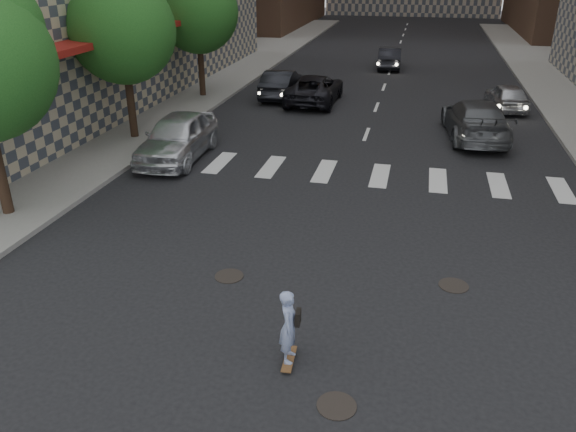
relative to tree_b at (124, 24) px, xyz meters
name	(u,v)px	position (x,y,z in m)	size (l,w,h in m)	color
ground	(299,315)	(9.45, -11.14, -4.65)	(160.00, 160.00, 0.00)	black
sidewalk_left	(129,88)	(-5.05, 8.86, -4.57)	(13.00, 80.00, 0.15)	gray
tree_b	(124,24)	(0.00, 0.00, 0.00)	(4.20, 4.20, 6.60)	#382619
tree_c	(199,8)	(0.00, 8.00, 0.00)	(4.20, 4.20, 6.60)	#382619
manhole_a	(337,406)	(10.65, -13.64, -4.64)	(0.70, 0.70, 0.02)	black
manhole_b	(229,276)	(7.45, -9.94, -4.64)	(0.70, 0.70, 0.02)	black
manhole_c	(454,285)	(12.75, -9.14, -4.64)	(0.70, 0.70, 0.02)	black
skateboarder	(289,326)	(9.59, -12.69, -3.82)	(0.40, 0.80, 1.58)	brown
silver_sedan	(178,137)	(2.77, -2.00, -3.79)	(2.02, 5.02, 1.71)	silver
traffic_car_a	(281,84)	(4.13, 8.86, -3.90)	(1.59, 4.55, 1.50)	black
traffic_car_b	(475,119)	(13.95, 3.34, -3.83)	(2.29, 5.63, 1.63)	#515458
traffic_car_c	(315,89)	(6.15, 8.09, -3.91)	(2.43, 5.27, 1.46)	black
traffic_car_d	(507,96)	(15.85, 8.86, -3.99)	(1.56, 3.88, 1.32)	#BABCC2
traffic_car_e	(390,58)	(9.31, 19.17, -3.94)	(1.50, 4.29, 1.41)	black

